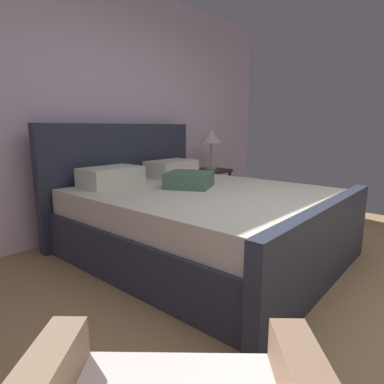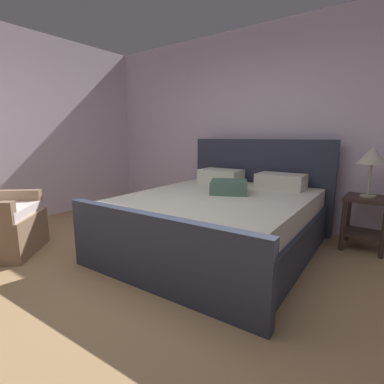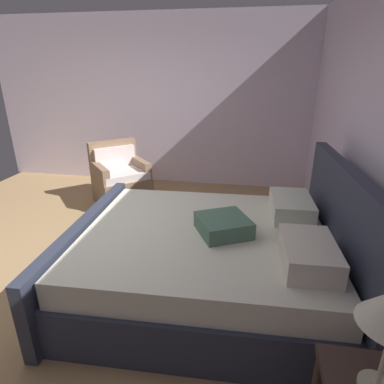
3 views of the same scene
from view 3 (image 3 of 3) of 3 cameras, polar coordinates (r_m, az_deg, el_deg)
ground_plane at (r=3.64m, az=-20.12°, el=-12.56°), size 5.63×5.36×0.02m
wall_side_left at (r=5.73m, az=-7.54°, el=15.46°), size 0.12×5.48×2.75m
bed at (r=2.94m, az=3.48°, el=-11.61°), size 2.05×2.38×1.21m
armchair at (r=4.97m, az=-12.58°, el=2.10°), size 1.02×1.02×0.90m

